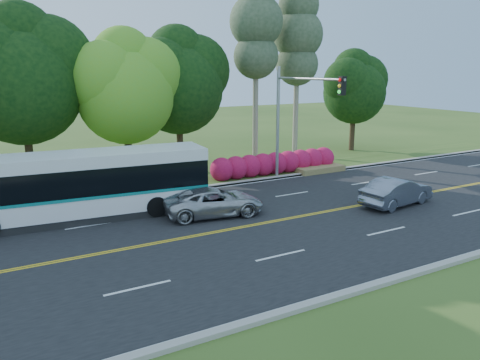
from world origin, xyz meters
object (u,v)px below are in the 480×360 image
traffic_signal (296,107)px  suv (214,202)px  sedan (397,192)px  transit_bus (78,187)px

traffic_signal → suv: traffic_signal is taller
sedan → suv: bearing=63.1°
transit_bus → suv: bearing=-19.3°
traffic_signal → suv: bearing=-155.2°
transit_bus → suv: size_ratio=2.53×
transit_bus → traffic_signal: bearing=7.9°
sedan → transit_bus: bearing=60.9°
sedan → suv: sedan is taller
traffic_signal → transit_bus: 13.07m
transit_bus → sedan: transit_bus is taller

